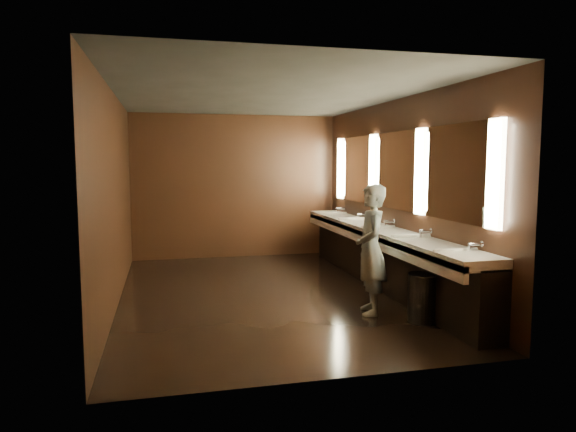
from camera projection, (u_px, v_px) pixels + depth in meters
name	position (u px, v px, depth m)	size (l,w,h in m)	color
floor	(265.00, 294.00, 7.35)	(6.00, 6.00, 0.00)	black
ceiling	(264.00, 95.00, 7.06)	(4.00, 6.00, 0.02)	#2D2D2B
wall_back	(236.00, 186.00, 10.10)	(4.00, 0.02, 2.80)	black
wall_front	(333.00, 219.00, 4.30)	(4.00, 0.02, 2.80)	black
wall_left	(115.00, 198.00, 6.74)	(0.02, 6.00, 2.80)	black
wall_right	(396.00, 194.00, 7.67)	(0.02, 6.00, 2.80)	black
sink_counter	(382.00, 254.00, 7.72)	(0.55, 5.40, 1.01)	black
mirror_band	(395.00, 171.00, 7.63)	(0.06, 5.03, 1.15)	#FCF0BE
person	(371.00, 249.00, 6.32)	(0.59, 0.38, 1.61)	#90BDD7
trash_bin	(423.00, 298.00, 6.05)	(0.36, 0.36, 0.57)	black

